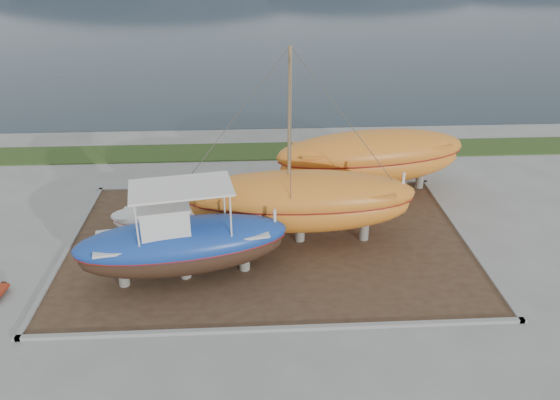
{
  "coord_description": "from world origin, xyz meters",
  "views": [
    {
      "loc": [
        -0.67,
        -17.6,
        13.05
      ],
      "look_at": [
        0.5,
        4.0,
        2.23
      ],
      "focal_mm": 35.0,
      "sensor_mm": 36.0,
      "label": 1
    }
  ],
  "objects_px": {
    "orange_sailboat": "(301,151)",
    "orange_bare_hull": "(371,163)",
    "white_dinghy": "(159,223)",
    "blue_caique": "(182,234)"
  },
  "relations": [
    {
      "from": "orange_bare_hull",
      "to": "orange_sailboat",
      "type": "bearing_deg",
      "value": -139.1
    },
    {
      "from": "orange_sailboat",
      "to": "orange_bare_hull",
      "type": "xyz_separation_m",
      "value": [
        4.21,
        4.93,
        -2.74
      ]
    },
    {
      "from": "white_dinghy",
      "to": "orange_sailboat",
      "type": "xyz_separation_m",
      "value": [
        6.52,
        -0.72,
        3.75
      ]
    },
    {
      "from": "white_dinghy",
      "to": "orange_bare_hull",
      "type": "height_order",
      "value": "orange_bare_hull"
    },
    {
      "from": "orange_sailboat",
      "to": "orange_bare_hull",
      "type": "height_order",
      "value": "orange_sailboat"
    },
    {
      "from": "blue_caique",
      "to": "orange_bare_hull",
      "type": "height_order",
      "value": "blue_caique"
    },
    {
      "from": "orange_sailboat",
      "to": "blue_caique",
      "type": "bearing_deg",
      "value": -150.49
    },
    {
      "from": "blue_caique",
      "to": "orange_bare_hull",
      "type": "xyz_separation_m",
      "value": [
        9.18,
        7.64,
        -0.37
      ]
    },
    {
      "from": "blue_caique",
      "to": "orange_bare_hull",
      "type": "relative_size",
      "value": 0.83
    },
    {
      "from": "blue_caique",
      "to": "orange_bare_hull",
      "type": "bearing_deg",
      "value": 29.62
    }
  ]
}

